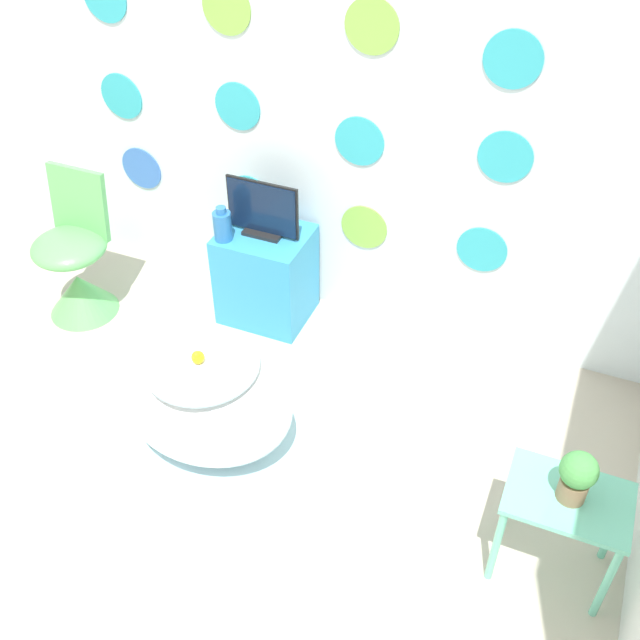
# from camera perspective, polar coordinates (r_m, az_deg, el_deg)

# --- Properties ---
(ground_plane) EXTENTS (12.00, 12.00, 0.00)m
(ground_plane) POSITION_cam_1_polar(r_m,az_deg,el_deg) (3.46, -14.88, -17.04)
(ground_plane) COLOR #BCB29E
(wall_back_dotted) EXTENTS (5.00, 0.05, 2.60)m
(wall_back_dotted) POSITION_cam_1_polar(r_m,az_deg,el_deg) (3.91, -1.43, 17.12)
(wall_back_dotted) COLOR white
(wall_back_dotted) RESTS_ON ground_plane
(rug) EXTENTS (1.33, 0.84, 0.01)m
(rug) POSITION_cam_1_polar(r_m,az_deg,el_deg) (3.74, -8.49, -9.65)
(rug) COLOR silver
(rug) RESTS_ON ground_plane
(bathtub) EXTENTS (0.84, 0.64, 0.52)m
(bathtub) POSITION_cam_1_polar(r_m,az_deg,el_deg) (3.59, -8.59, -6.15)
(bathtub) COLOR white
(bathtub) RESTS_ON ground_plane
(rubber_duck) EXTENTS (0.06, 0.07, 0.07)m
(rubber_duck) POSITION_cam_1_polar(r_m,az_deg,el_deg) (3.38, -9.31, -2.79)
(rubber_duck) COLOR yellow
(rubber_duck) RESTS_ON bathtub
(chair) EXTENTS (0.42, 0.42, 0.86)m
(chair) POSITION_cam_1_polar(r_m,az_deg,el_deg) (4.51, -18.05, 3.60)
(chair) COLOR #66C166
(chair) RESTS_ON ground_plane
(tv_cabinet) EXTENTS (0.49, 0.41, 0.56)m
(tv_cabinet) POSITION_cam_1_polar(r_m,az_deg,el_deg) (4.27, -4.12, 3.44)
(tv_cabinet) COLOR #389ED6
(tv_cabinet) RESTS_ON ground_plane
(tv) EXTENTS (0.41, 0.12, 0.32)m
(tv) POSITION_cam_1_polar(r_m,az_deg,el_deg) (4.03, -4.40, 8.26)
(tv) COLOR black
(tv) RESTS_ON tv_cabinet
(vase) EXTENTS (0.10, 0.10, 0.20)m
(vase) POSITION_cam_1_polar(r_m,az_deg,el_deg) (4.05, -7.44, 7.18)
(vase) COLOR #2D72B7
(vase) RESTS_ON tv_cabinet
(side_table) EXTENTS (0.48, 0.33, 0.48)m
(side_table) POSITION_cam_1_polar(r_m,az_deg,el_deg) (3.15, 18.13, -13.65)
(side_table) COLOR #72D8B7
(side_table) RESTS_ON ground_plane
(potted_plant_left) EXTENTS (0.14, 0.14, 0.23)m
(potted_plant_left) POSITION_cam_1_polar(r_m,az_deg,el_deg) (2.98, 19.01, -11.14)
(potted_plant_left) COLOR #8C6B4C
(potted_plant_left) RESTS_ON side_table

